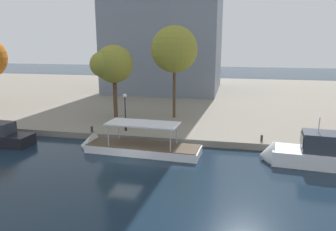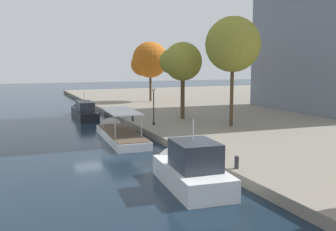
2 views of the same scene
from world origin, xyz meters
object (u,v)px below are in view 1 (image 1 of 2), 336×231
(mooring_bollard_0, at_px, (303,140))
(mooring_bollard_2, at_px, (92,129))
(motor_yacht_2, at_px, (306,155))
(tree_0, at_px, (173,49))
(tree_1, at_px, (112,64))
(mooring_bollard_1, at_px, (262,138))
(lamp_post, at_px, (125,107))
(tour_boat_1, at_px, (132,149))

(mooring_bollard_0, height_order, mooring_bollard_2, mooring_bollard_0)
(motor_yacht_2, distance_m, mooring_bollard_0, 3.26)
(tree_0, height_order, tree_1, tree_0)
(mooring_bollard_2, bearing_deg, motor_yacht_2, -8.58)
(mooring_bollard_2, bearing_deg, mooring_bollard_0, 0.25)
(mooring_bollard_1, bearing_deg, mooring_bollard_2, -178.60)
(motor_yacht_2, height_order, mooring_bollard_1, motor_yacht_2)
(mooring_bollard_2, relative_size, tree_1, 0.07)
(mooring_bollard_0, xyz_separation_m, lamp_post, (-17.79, 1.21, 2.13))
(tree_1, bearing_deg, mooring_bollard_0, -15.82)
(motor_yacht_2, bearing_deg, lamp_post, -8.86)
(motor_yacht_2, distance_m, mooring_bollard_2, 21.05)
(motor_yacht_2, relative_size, tree_1, 0.87)
(tour_boat_1, height_order, lamp_post, lamp_post)
(lamp_post, height_order, tree_1, tree_1)
(mooring_bollard_1, bearing_deg, tour_boat_1, -163.12)
(mooring_bollard_0, bearing_deg, mooring_bollard_2, -179.75)
(tree_1, bearing_deg, lamp_post, -56.39)
(motor_yacht_2, relative_size, mooring_bollard_2, 11.62)
(motor_yacht_2, relative_size, lamp_post, 1.94)
(motor_yacht_2, xyz_separation_m, tree_1, (-20.62, 9.16, 6.61))
(mooring_bollard_0, height_order, tree_0, tree_0)
(motor_yacht_2, height_order, mooring_bollard_0, motor_yacht_2)
(mooring_bollard_2, xyz_separation_m, tree_0, (7.07, 8.56, 8.19))
(motor_yacht_2, relative_size, mooring_bollard_1, 12.23)
(mooring_bollard_2, relative_size, tree_0, 0.06)
(mooring_bollard_0, bearing_deg, lamp_post, 176.12)
(tree_0, bearing_deg, mooring_bollard_0, -31.09)
(tree_0, bearing_deg, tour_boat_1, -97.79)
(mooring_bollard_1, height_order, mooring_bollard_2, mooring_bollard_2)
(motor_yacht_2, height_order, tree_1, tree_1)
(mooring_bollard_0, distance_m, mooring_bollard_2, 21.13)
(lamp_post, bearing_deg, motor_yacht_2, -14.24)
(motor_yacht_2, bearing_deg, mooring_bollard_1, -41.22)
(tree_0, bearing_deg, motor_yacht_2, -40.42)
(tour_boat_1, relative_size, mooring_bollard_0, 14.17)
(tour_boat_1, bearing_deg, motor_yacht_2, -176.66)
(tour_boat_1, distance_m, tree_0, 14.86)
(tree_0, bearing_deg, tree_1, -159.69)
(tour_boat_1, xyz_separation_m, tree_0, (1.61, 11.77, 8.93))
(tree_0, bearing_deg, mooring_bollard_1, -38.11)
(lamp_post, xyz_separation_m, tree_1, (-3.14, 4.72, 4.17))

